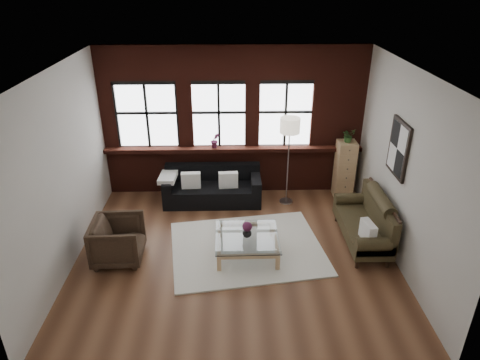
{
  "coord_description": "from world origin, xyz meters",
  "views": [
    {
      "loc": [
        -0.06,
        -6.19,
        4.52
      ],
      "look_at": [
        0.1,
        0.6,
        1.15
      ],
      "focal_mm": 32.0,
      "sensor_mm": 36.0,
      "label": 1
    }
  ],
  "objects_px": {
    "dark_sofa": "(212,186)",
    "drawer_chest": "(344,169)",
    "coffee_table": "(247,245)",
    "vintage_settee": "(363,220)",
    "vase": "(247,232)",
    "armchair": "(118,240)",
    "floor_lamp": "(288,159)"
  },
  "relations": [
    {
      "from": "coffee_table",
      "to": "vintage_settee",
      "type": "bearing_deg",
      "value": 8.2
    },
    {
      "from": "vase",
      "to": "floor_lamp",
      "type": "relative_size",
      "value": 0.08
    },
    {
      "from": "armchair",
      "to": "floor_lamp",
      "type": "relative_size",
      "value": 0.41
    },
    {
      "from": "vintage_settee",
      "to": "floor_lamp",
      "type": "distance_m",
      "value": 2.02
    },
    {
      "from": "floor_lamp",
      "to": "coffee_table",
      "type": "bearing_deg",
      "value": -116.37
    },
    {
      "from": "coffee_table",
      "to": "vase",
      "type": "distance_m",
      "value": 0.26
    },
    {
      "from": "coffee_table",
      "to": "drawer_chest",
      "type": "relative_size",
      "value": 0.86
    },
    {
      "from": "floor_lamp",
      "to": "vintage_settee",
      "type": "bearing_deg",
      "value": -52.59
    },
    {
      "from": "drawer_chest",
      "to": "floor_lamp",
      "type": "relative_size",
      "value": 0.62
    },
    {
      "from": "vintage_settee",
      "to": "vase",
      "type": "relative_size",
      "value": 10.39
    },
    {
      "from": "coffee_table",
      "to": "armchair",
      "type": "bearing_deg",
      "value": -177.14
    },
    {
      "from": "coffee_table",
      "to": "dark_sofa",
      "type": "bearing_deg",
      "value": 109.25
    },
    {
      "from": "vintage_settee",
      "to": "vase",
      "type": "height_order",
      "value": "vintage_settee"
    },
    {
      "from": "vase",
      "to": "drawer_chest",
      "type": "distance_m",
      "value": 3.04
    },
    {
      "from": "dark_sofa",
      "to": "coffee_table",
      "type": "relative_size",
      "value": 1.88
    },
    {
      "from": "dark_sofa",
      "to": "vase",
      "type": "xyz_separation_m",
      "value": [
        0.66,
        -1.9,
        0.07
      ]
    },
    {
      "from": "coffee_table",
      "to": "drawer_chest",
      "type": "xyz_separation_m",
      "value": [
        2.18,
        2.11,
        0.46
      ]
    },
    {
      "from": "drawer_chest",
      "to": "floor_lamp",
      "type": "bearing_deg",
      "value": -168.19
    },
    {
      "from": "vase",
      "to": "coffee_table",
      "type": "bearing_deg",
      "value": 90.0
    },
    {
      "from": "coffee_table",
      "to": "vase",
      "type": "xyz_separation_m",
      "value": [
        0.0,
        -0.0,
        0.26
      ]
    },
    {
      "from": "armchair",
      "to": "coffee_table",
      "type": "xyz_separation_m",
      "value": [
        2.19,
        0.11,
        -0.21
      ]
    },
    {
      "from": "dark_sofa",
      "to": "armchair",
      "type": "distance_m",
      "value": 2.53
    },
    {
      "from": "dark_sofa",
      "to": "drawer_chest",
      "type": "distance_m",
      "value": 2.87
    },
    {
      "from": "floor_lamp",
      "to": "drawer_chest",
      "type": "bearing_deg",
      "value": 11.81
    },
    {
      "from": "vintage_settee",
      "to": "floor_lamp",
      "type": "xyz_separation_m",
      "value": [
        -1.18,
        1.54,
        0.55
      ]
    },
    {
      "from": "vintage_settee",
      "to": "armchair",
      "type": "distance_m",
      "value": 4.31
    },
    {
      "from": "dark_sofa",
      "to": "floor_lamp",
      "type": "height_order",
      "value": "floor_lamp"
    },
    {
      "from": "drawer_chest",
      "to": "floor_lamp",
      "type": "xyz_separation_m",
      "value": [
        -1.27,
        -0.27,
        0.38
      ]
    },
    {
      "from": "coffee_table",
      "to": "floor_lamp",
      "type": "xyz_separation_m",
      "value": [
        0.91,
        1.84,
        0.84
      ]
    },
    {
      "from": "coffee_table",
      "to": "vase",
      "type": "relative_size",
      "value": 6.51
    },
    {
      "from": "vintage_settee",
      "to": "drawer_chest",
      "type": "height_order",
      "value": "drawer_chest"
    },
    {
      "from": "dark_sofa",
      "to": "armchair",
      "type": "relative_size",
      "value": 2.43
    }
  ]
}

